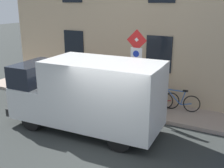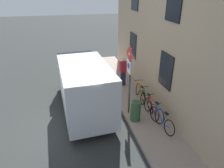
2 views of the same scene
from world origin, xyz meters
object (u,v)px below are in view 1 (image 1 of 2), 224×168
at_px(bicycle_blue, 178,101).
at_px(bicycle_red, 158,98).
at_px(sign_post_stacked, 136,60).
at_px(bicycle_orange, 123,92).
at_px(bicycle_green, 140,95).
at_px(pedestrian, 82,76).
at_px(litter_bin, 152,103).
at_px(delivery_van, 88,93).

bearing_deg(bicycle_blue, bicycle_red, -8.20).
relative_size(sign_post_stacked, bicycle_orange, 1.81).
bearing_deg(bicycle_green, pedestrian, 11.50).
bearing_deg(pedestrian, bicycle_blue, -3.01).
bearing_deg(litter_bin, bicycle_orange, 62.80).
distance_m(sign_post_stacked, bicycle_blue, 2.44).
xyz_separation_m(bicycle_red, bicycle_green, (0.00, 0.82, 0.00)).
bearing_deg(bicycle_green, sign_post_stacked, 106.25).
relative_size(bicycle_red, bicycle_green, 1.00).
height_order(sign_post_stacked, bicycle_orange, sign_post_stacked).
relative_size(bicycle_blue, pedestrian, 0.99).
bearing_deg(delivery_van, bicycle_blue, -132.13).
xyz_separation_m(sign_post_stacked, bicycle_red, (1.01, -0.59, -1.72)).
height_order(pedestrian, litter_bin, pedestrian).
height_order(sign_post_stacked, bicycle_red, sign_post_stacked).
bearing_deg(bicycle_green, bicycle_blue, -176.62).
bearing_deg(bicycle_red, pedestrian, 1.29).
height_order(sign_post_stacked, bicycle_green, sign_post_stacked).
bearing_deg(sign_post_stacked, bicycle_blue, -54.51).
distance_m(bicycle_orange, pedestrian, 1.97).
distance_m(bicycle_blue, pedestrian, 4.36).
height_order(delivery_van, litter_bin, delivery_van).
distance_m(bicycle_red, bicycle_orange, 1.64).
relative_size(sign_post_stacked, litter_bin, 3.44).
bearing_deg(sign_post_stacked, bicycle_orange, 46.15).
bearing_deg(bicycle_blue, bicycle_green, -8.22).
xyz_separation_m(bicycle_green, pedestrian, (-0.38, 2.67, 0.56)).
height_order(bicycle_blue, litter_bin, litter_bin).
bearing_deg(delivery_van, sign_post_stacked, -119.46).
xyz_separation_m(delivery_van, bicycle_red, (2.91, -1.53, -0.82)).
xyz_separation_m(delivery_van, litter_bin, (2.04, -1.58, -0.74)).
xyz_separation_m(sign_post_stacked, delivery_van, (-1.91, 0.94, -0.89)).
xyz_separation_m(bicycle_blue, bicycle_green, (0.00, 1.64, 0.00)).
bearing_deg(pedestrian, bicycle_orange, 3.56).
bearing_deg(bicycle_orange, delivery_van, 98.97).
bearing_deg(sign_post_stacked, delivery_van, 153.78).
relative_size(bicycle_red, litter_bin, 1.91).
distance_m(sign_post_stacked, pedestrian, 3.18).
distance_m(bicycle_green, pedestrian, 2.75).
relative_size(bicycle_red, pedestrian, 1.00).
distance_m(delivery_van, bicycle_red, 3.39).
height_order(sign_post_stacked, litter_bin, sign_post_stacked).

